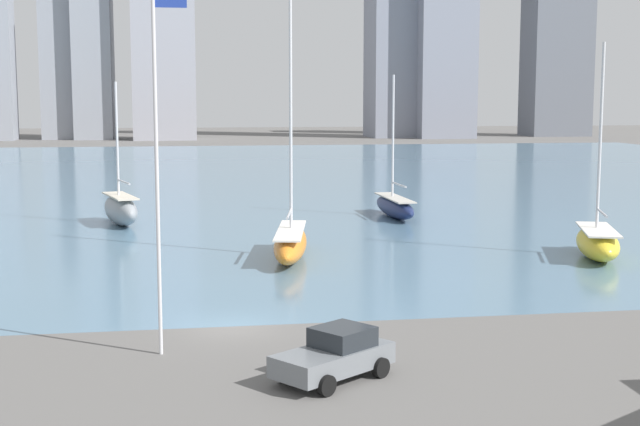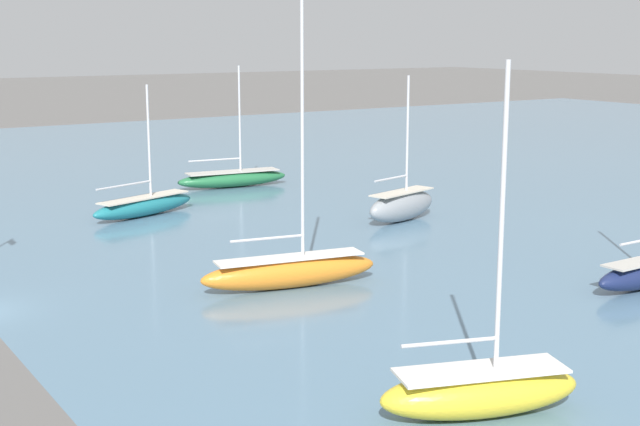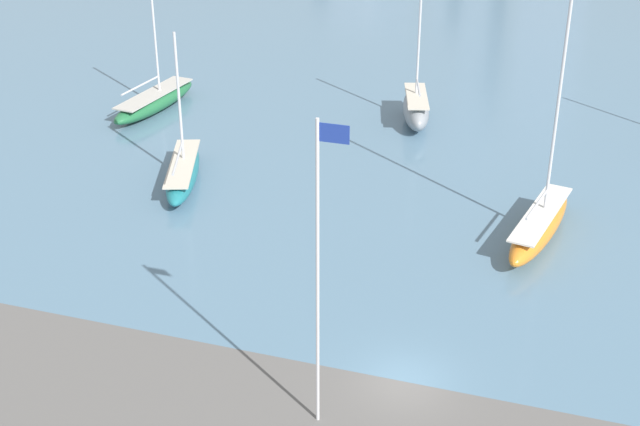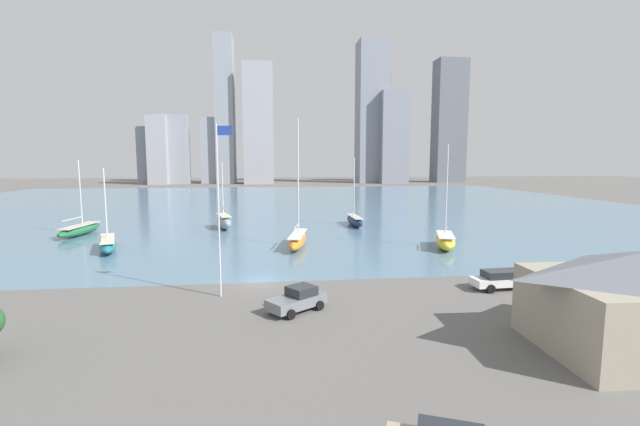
# 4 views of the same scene
# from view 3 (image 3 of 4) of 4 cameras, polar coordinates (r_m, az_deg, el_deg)

# --- Properties ---
(ground_plane) EXTENTS (500.00, 500.00, 0.00)m
(ground_plane) POSITION_cam_3_polar(r_m,az_deg,el_deg) (39.98, 5.40, -10.69)
(ground_plane) COLOR #605E5B
(harbor_water) EXTENTS (180.00, 140.00, 0.00)m
(harbor_water) POSITION_cam_3_polar(r_m,az_deg,el_deg) (104.19, 14.29, 12.63)
(harbor_water) COLOR slate
(harbor_water) RESTS_ON ground_plane
(flag_pole) EXTENTS (1.24, 0.14, 13.29)m
(flag_pole) POSITION_cam_3_polar(r_m,az_deg,el_deg) (33.70, -0.07, -3.72)
(flag_pole) COLOR silver
(flag_pole) RESTS_ON ground_plane
(sailboat_gray) EXTENTS (3.73, 7.36, 10.49)m
(sailboat_gray) POSITION_cam_3_polar(r_m,az_deg,el_deg) (67.33, 6.16, 6.68)
(sailboat_gray) COLOR gray
(sailboat_gray) RESTS_ON harbor_water
(sailboat_teal) EXTENTS (4.88, 9.48, 9.73)m
(sailboat_teal) POSITION_cam_3_polar(r_m,az_deg,el_deg) (57.89, -8.76, 2.64)
(sailboat_teal) COLOR #1E757F
(sailboat_teal) RESTS_ON harbor_water
(sailboat_orange) EXTENTS (3.58, 10.02, 15.63)m
(sailboat_orange) POSITION_cam_3_polar(r_m,az_deg,el_deg) (51.79, 13.89, -0.69)
(sailboat_orange) COLOR orange
(sailboat_orange) RESTS_ON harbor_water
(sailboat_green) EXTENTS (3.40, 10.37, 10.69)m
(sailboat_green) POSITION_cam_3_polar(r_m,az_deg,el_deg) (70.85, -10.54, 7.08)
(sailboat_green) COLOR #236B3D
(sailboat_green) RESTS_ON harbor_water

